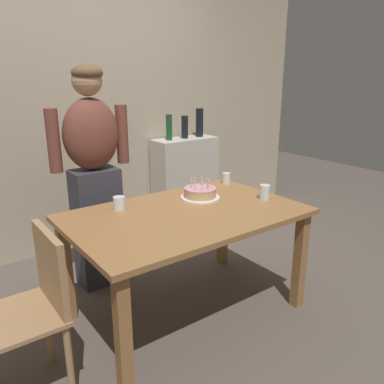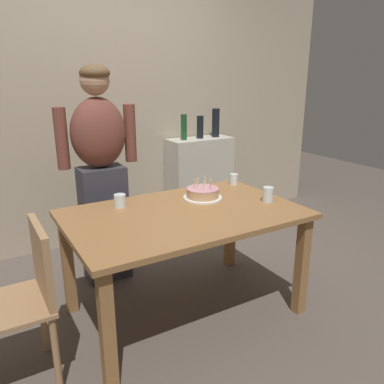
{
  "view_description": "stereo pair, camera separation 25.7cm",
  "coord_description": "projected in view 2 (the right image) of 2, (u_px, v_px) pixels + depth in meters",
  "views": [
    {
      "loc": [
        -1.37,
        -1.91,
        1.6
      ],
      "look_at": [
        0.1,
        0.07,
        0.84
      ],
      "focal_mm": 36.09,
      "sensor_mm": 36.0,
      "label": 1
    },
    {
      "loc": [
        -1.15,
        -2.05,
        1.6
      ],
      "look_at": [
        0.1,
        0.07,
        0.84
      ],
      "focal_mm": 36.09,
      "sensor_mm": 36.0,
      "label": 2
    }
  ],
  "objects": [
    {
      "name": "birthday_cake",
      "position": [
        203.0,
        194.0,
        2.75
      ],
      "size": [
        0.28,
        0.28,
        0.14
      ],
      "color": "white",
      "rests_on": "dining_table"
    },
    {
      "name": "water_glass_near",
      "position": [
        268.0,
        194.0,
        2.68
      ],
      "size": [
        0.07,
        0.07,
        0.1
      ],
      "primitive_type": "cylinder",
      "color": "silver",
      "rests_on": "dining_table"
    },
    {
      "name": "dining_table",
      "position": [
        184.0,
        226.0,
        2.53
      ],
      "size": [
        1.5,
        0.96,
        0.74
      ],
      "color": "olive",
      "rests_on": "ground_plane"
    },
    {
      "name": "shelf_cabinet",
      "position": [
        200.0,
        182.0,
        4.13
      ],
      "size": [
        0.68,
        0.3,
        1.25
      ],
      "color": "beige",
      "rests_on": "ground_plane"
    },
    {
      "name": "water_glass_far",
      "position": [
        120.0,
        201.0,
        2.58
      ],
      "size": [
        0.08,
        0.08,
        0.09
      ],
      "primitive_type": "cylinder",
      "color": "silver",
      "rests_on": "dining_table"
    },
    {
      "name": "ground_plane",
      "position": [
        185.0,
        310.0,
        2.72
      ],
      "size": [
        10.0,
        10.0,
        0.0
      ],
      "primitive_type": "plane",
      "color": "#564C44"
    },
    {
      "name": "person_man_bearded",
      "position": [
        101.0,
        173.0,
        2.93
      ],
      "size": [
        0.61,
        0.27,
        1.66
      ],
      "rotation": [
        0.0,
        0.0,
        3.14
      ],
      "color": "#33333D",
      "rests_on": "ground_plane"
    },
    {
      "name": "back_wall",
      "position": [
        103.0,
        107.0,
        3.61
      ],
      "size": [
        5.2,
        0.1,
        2.6
      ],
      "primitive_type": "cube",
      "color": "tan",
      "rests_on": "ground_plane"
    },
    {
      "name": "water_glass_side",
      "position": [
        234.0,
        179.0,
        3.1
      ],
      "size": [
        0.07,
        0.07,
        0.09
      ],
      "primitive_type": "cylinder",
      "color": "silver",
      "rests_on": "dining_table"
    },
    {
      "name": "dining_chair",
      "position": [
        25.0,
        293.0,
        1.99
      ],
      "size": [
        0.42,
        0.42,
        0.87
      ],
      "rotation": [
        0.0,
        0.0,
        -1.57
      ],
      "color": "#A37A51",
      "rests_on": "ground_plane"
    }
  ]
}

